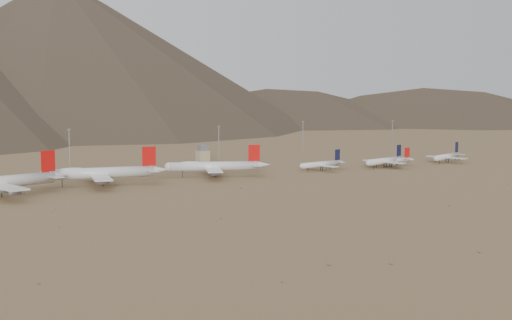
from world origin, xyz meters
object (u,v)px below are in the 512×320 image
widebody_east (214,166)px  narrowbody_a (322,164)px  control_tower (203,154)px  widebody_centre (101,173)px  narrowbody_b (386,161)px

widebody_east → narrowbody_a: widebody_east is taller
widebody_east → control_tower: (30.20, 80.36, -1.26)m
widebody_centre → widebody_east: 70.54m
narrowbody_a → narrowbody_b: size_ratio=0.92×
widebody_centre → narrowbody_b: 192.00m
widebody_east → narrowbody_b: size_ratio=1.44×
narrowbody_b → widebody_east: bearing=158.2°
widebody_east → narrowbody_a: bearing=16.3°
widebody_centre → control_tower: bearing=50.5°
control_tower → narrowbody_a: bearing=-62.7°
widebody_east → narrowbody_a: size_ratio=1.57×
narrowbody_a → narrowbody_b: (46.61, -7.10, 0.46)m
widebody_centre → narrowbody_a: size_ratio=1.78×
widebody_centre → narrowbody_b: (191.73, -9.73, -2.53)m
narrowbody_a → widebody_centre: bearing=169.6°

